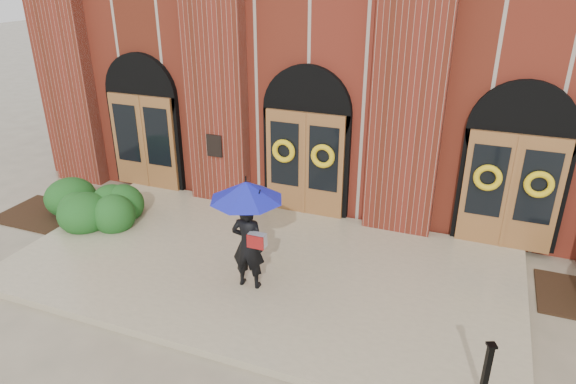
% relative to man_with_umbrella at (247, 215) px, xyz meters
% --- Properties ---
extents(ground, '(90.00, 90.00, 0.00)m').
position_rel_man_with_umbrella_xyz_m(ground, '(-0.10, 0.60, -1.63)').
color(ground, gray).
rests_on(ground, ground).
extents(landing, '(10.00, 5.30, 0.15)m').
position_rel_man_with_umbrella_xyz_m(landing, '(-0.10, 0.75, -1.56)').
color(landing, tan).
rests_on(landing, ground).
extents(church_building, '(16.20, 12.53, 7.00)m').
position_rel_man_with_umbrella_xyz_m(church_building, '(-0.09, 9.38, 1.87)').
color(church_building, maroon).
rests_on(church_building, ground).
extents(man_with_umbrella, '(1.39, 1.39, 2.12)m').
position_rel_man_with_umbrella_xyz_m(man_with_umbrella, '(0.00, 0.00, 0.00)').
color(man_with_umbrella, black).
rests_on(man_with_umbrella, landing).
extents(metal_post, '(0.16, 0.16, 0.92)m').
position_rel_man_with_umbrella_xyz_m(metal_post, '(4.20, -1.31, -1.00)').
color(metal_post, black).
rests_on(metal_post, landing).
extents(hedge_wall_left, '(3.43, 1.37, 0.88)m').
position_rel_man_with_umbrella_xyz_m(hedge_wall_left, '(-5.30, 1.10, -1.19)').
color(hedge_wall_left, '#194B19').
rests_on(hedge_wall_left, ground).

